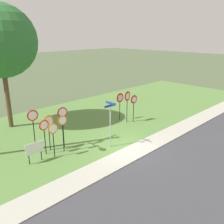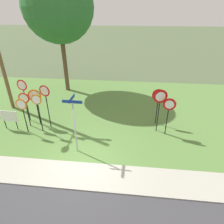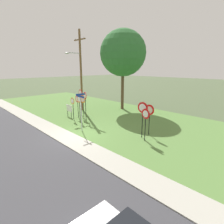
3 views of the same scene
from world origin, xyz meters
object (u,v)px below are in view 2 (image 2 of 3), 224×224
yield_sign_near_left (158,98)px  street_name_post (74,121)px  yield_sign_far_left (160,101)px  stop_sign_center_tall (22,109)px  stop_sign_far_left (38,106)px  yield_sign_near_right (169,108)px  oak_tree_left (58,7)px  notice_board (9,117)px  stop_sign_far_right (24,92)px  stop_sign_near_left (25,103)px  stop_sign_near_right (46,98)px  stop_sign_far_center (35,99)px

yield_sign_near_left → street_name_post: (-4.33, -3.19, 0.05)m
yield_sign_far_left → stop_sign_center_tall: bearing=179.4°
stop_sign_far_left → yield_sign_near_right: stop_sign_far_left is taller
street_name_post → oak_tree_left: oak_tree_left is taller
yield_sign_far_left → notice_board: size_ratio=2.16×
stop_sign_far_right → oak_tree_left: bearing=90.3°
stop_sign_far_right → stop_sign_center_tall: size_ratio=1.29×
stop_sign_far_left → oak_tree_left: size_ratio=0.26×
stop_sign_near_left → yield_sign_near_left: 8.04m
stop_sign_near_right → yield_sign_near_left: 6.70m
yield_sign_near_left → street_name_post: 5.38m
stop_sign_near_left → oak_tree_left: bearing=83.7°
stop_sign_center_tall → notice_board: size_ratio=1.77×
yield_sign_far_left → street_name_post: bearing=-159.2°
stop_sign_far_center → yield_sign_near_left: size_ratio=0.99×
stop_sign_near_right → yield_sign_near_right: bearing=11.0°
yield_sign_near_left → oak_tree_left: oak_tree_left is taller
stop_sign_near_right → stop_sign_far_center: 0.96m
stop_sign_far_center → yield_sign_near_right: stop_sign_far_center is taller
stop_sign_far_left → notice_board: stop_sign_far_left is taller
stop_sign_far_left → yield_sign_near_left: bearing=14.9°
yield_sign_near_right → stop_sign_near_left: bearing=-174.1°
stop_sign_far_right → notice_board: 1.76m
stop_sign_near_right → oak_tree_left: oak_tree_left is taller
stop_sign_center_tall → oak_tree_left: oak_tree_left is taller
stop_sign_far_right → yield_sign_far_left: stop_sign_far_right is taller
stop_sign_far_center → oak_tree_left: 7.75m
stop_sign_center_tall → oak_tree_left: 8.64m
street_name_post → yield_sign_near_right: bearing=24.6°
stop_sign_near_right → yield_sign_near_left: size_ratio=1.17×
stop_sign_far_right → street_name_post: 4.81m
notice_board → oak_tree_left: oak_tree_left is taller
stop_sign_near_right → stop_sign_far_left: 0.64m
stop_sign_near_left → stop_sign_far_center: 0.61m
street_name_post → oak_tree_left: 10.15m
stop_sign_center_tall → notice_board: bearing=170.1°
stop_sign_near_left → notice_board: 1.34m
stop_sign_center_tall → yield_sign_far_left: 7.82m
stop_sign_near_left → stop_sign_center_tall: size_ratio=1.03×
yield_sign_far_left → notice_board: yield_sign_far_left is taller
stop_sign_near_right → yield_sign_near_right: 7.07m
yield_sign_far_left → stop_sign_near_left: bearing=174.3°
stop_sign_near_right → stop_sign_near_left: bearing=-169.1°
stop_sign_far_center → stop_sign_center_tall: bearing=-117.3°
yield_sign_near_left → notice_board: 9.12m
yield_sign_near_left → stop_sign_far_right: bearing=-173.6°
notice_board → stop_sign_far_left: bearing=1.5°
stop_sign_far_center → stop_sign_far_left: bearing=-66.6°
notice_board → yield_sign_near_left: bearing=12.3°
stop_sign_near_left → yield_sign_near_left: (7.96, 1.13, 0.15)m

